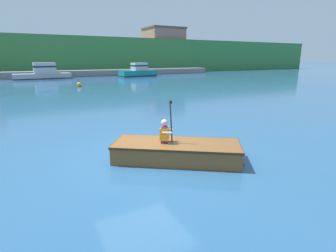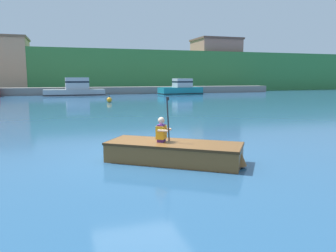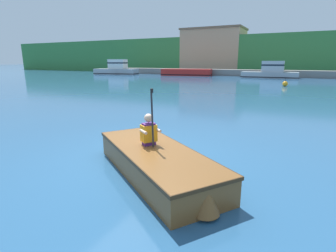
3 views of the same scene
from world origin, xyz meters
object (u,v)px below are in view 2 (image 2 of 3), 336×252
at_px(moored_boat_dock_center_far, 181,89).
at_px(channel_buoy, 109,100).
at_px(moored_boat_dock_center_near, 75,89).
at_px(person_paddler, 162,131).
at_px(rowboat_foreground, 176,151).

distance_m(moored_boat_dock_center_far, channel_buoy, 14.33).
xyz_separation_m(moored_boat_dock_center_near, person_paddler, (1.19, -31.98, 0.04)).
bearing_deg(moored_boat_dock_center_far, rowboat_foreground, -109.81).
bearing_deg(moored_boat_dock_center_far, moored_boat_dock_center_near, 173.91).
relative_size(moored_boat_dock_center_far, rowboat_foreground, 1.62).
distance_m(rowboat_foreground, channel_buoy, 20.78).
relative_size(moored_boat_dock_center_far, channel_buoy, 7.84).
relative_size(moored_boat_dock_center_far, person_paddler, 4.94).
bearing_deg(rowboat_foreground, channel_buoy, 87.34).
bearing_deg(person_paddler, moored_boat_dock_center_far, 69.55).
bearing_deg(moored_boat_dock_center_near, person_paddler, -87.88).
bearing_deg(moored_boat_dock_center_far, person_paddler, -110.45).
relative_size(moored_boat_dock_center_near, moored_boat_dock_center_far, 1.23).
bearing_deg(rowboat_foreground, person_paddler, 145.06).
distance_m(moored_boat_dock_center_far, rowboat_foreground, 32.80).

